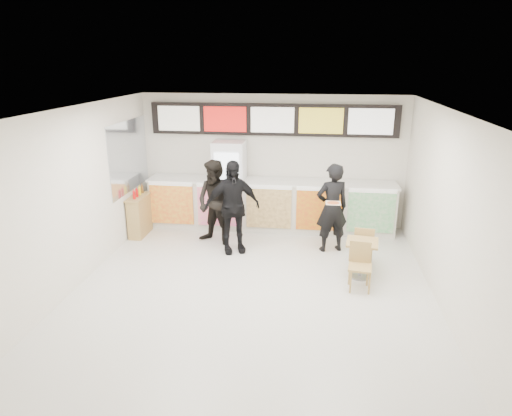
% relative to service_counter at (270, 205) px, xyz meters
% --- Properties ---
extents(floor, '(7.00, 7.00, 0.00)m').
position_rel_service_counter_xyz_m(floor, '(-0.00, -3.09, -0.57)').
color(floor, beige).
rests_on(floor, ground).
extents(ceiling, '(7.00, 7.00, 0.00)m').
position_rel_service_counter_xyz_m(ceiling, '(-0.00, -3.09, 2.43)').
color(ceiling, white).
rests_on(ceiling, wall_back).
extents(wall_back, '(6.00, 0.00, 6.00)m').
position_rel_service_counter_xyz_m(wall_back, '(-0.00, 0.41, 0.93)').
color(wall_back, silver).
rests_on(wall_back, floor).
extents(wall_left, '(0.00, 7.00, 7.00)m').
position_rel_service_counter_xyz_m(wall_left, '(-3.00, -3.09, 0.93)').
color(wall_left, silver).
rests_on(wall_left, floor).
extents(wall_right, '(0.00, 7.00, 7.00)m').
position_rel_service_counter_xyz_m(wall_right, '(3.00, -3.09, 0.93)').
color(wall_right, silver).
rests_on(wall_right, floor).
extents(service_counter, '(5.56, 0.77, 1.14)m').
position_rel_service_counter_xyz_m(service_counter, '(0.00, 0.00, 0.00)').
color(service_counter, silver).
rests_on(service_counter, floor).
extents(menu_board, '(5.50, 0.14, 0.70)m').
position_rel_service_counter_xyz_m(menu_board, '(0.00, 0.32, 1.88)').
color(menu_board, black).
rests_on(menu_board, wall_back).
extents(drinks_fridge, '(0.70, 0.67, 2.00)m').
position_rel_service_counter_xyz_m(drinks_fridge, '(-0.93, 0.02, 0.43)').
color(drinks_fridge, white).
rests_on(drinks_fridge, floor).
extents(mirror_panel, '(0.01, 2.00, 1.50)m').
position_rel_service_counter_xyz_m(mirror_panel, '(-2.99, -0.64, 1.18)').
color(mirror_panel, '#B2B7BF').
rests_on(mirror_panel, wall_left).
extents(customer_main, '(0.77, 0.63, 1.81)m').
position_rel_service_counter_xyz_m(customer_main, '(1.34, -1.09, 0.33)').
color(customer_main, black).
rests_on(customer_main, floor).
extents(customer_left, '(1.06, 0.95, 1.78)m').
position_rel_service_counter_xyz_m(customer_left, '(-1.03, -1.02, 0.32)').
color(customer_left, black).
rests_on(customer_left, floor).
extents(customer_mid, '(1.20, 0.85, 1.88)m').
position_rel_service_counter_xyz_m(customer_mid, '(-0.62, -1.39, 0.37)').
color(customer_mid, black).
rests_on(customer_mid, floor).
extents(pizza_slice, '(0.36, 0.36, 0.02)m').
position_rel_service_counter_xyz_m(pizza_slice, '(1.34, -1.54, 0.58)').
color(pizza_slice, beige).
rests_on(pizza_slice, customer_main).
extents(cafe_table, '(0.61, 1.41, 0.81)m').
position_rel_service_counter_xyz_m(cafe_table, '(1.85, -2.23, -0.10)').
color(cafe_table, tan).
rests_on(cafe_table, floor).
extents(condiment_ledge, '(0.32, 0.79, 1.06)m').
position_rel_service_counter_xyz_m(condiment_ledge, '(-2.82, -0.75, -0.12)').
color(condiment_ledge, tan).
rests_on(condiment_ledge, floor).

